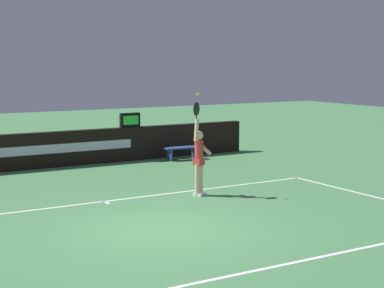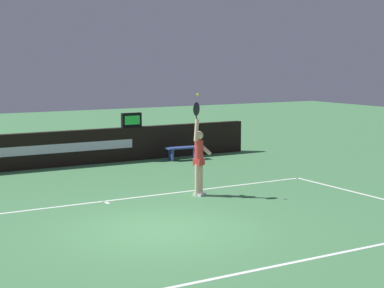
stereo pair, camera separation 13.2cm
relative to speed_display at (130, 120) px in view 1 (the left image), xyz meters
name	(u,v)px [view 1 (the left image)]	position (x,y,z in m)	size (l,w,h in m)	color
ground_plane	(160,229)	(-3.23, -8.33, -1.38)	(60.00, 60.00, 0.00)	#447F4D
court_lines	(161,229)	(-3.23, -8.36, -1.38)	(12.11, 6.01, 0.00)	white
back_wall	(37,151)	(-3.23, 0.00, -0.81)	(15.32, 0.27, 1.14)	black
speed_display	(130,120)	(0.00, 0.00, 0.00)	(0.71, 0.15, 0.49)	black
tennis_player	(199,157)	(-0.91, -6.01, -0.40)	(0.50, 0.46, 2.37)	beige
tennis_ball	(198,95)	(-1.02, -6.13, 1.17)	(0.07, 0.07, 0.07)	#CBDB38
courtside_bench_near	(182,150)	(1.57, -0.82, -1.05)	(1.27, 0.45, 0.45)	#374995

